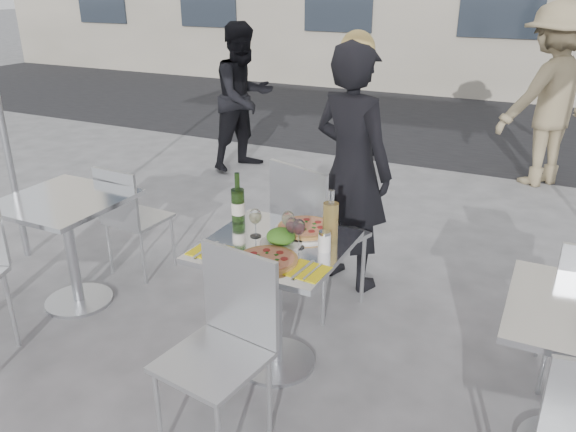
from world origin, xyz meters
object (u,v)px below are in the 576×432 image
at_px(pizza_near, 267,260).
at_px(pedestrian_b, 550,96).
at_px(napkin_right, 307,270).
at_px(carafe, 330,222).
at_px(napkin_left, 210,250).
at_px(side_chair_lfar, 129,212).
at_px(sugar_shaker, 324,241).
at_px(pedestrian_a, 244,97).
at_px(side_table_left, 68,229).
at_px(wineglass_white_b, 288,220).
at_px(wineglass_red_a, 299,228).
at_px(chair_far, 311,226).
at_px(wineglass_white_a, 255,217).
at_px(chair_near, 225,335).
at_px(main_table, 276,280).
at_px(woman_diner, 352,169).
at_px(pizza_far, 306,229).
at_px(salad_plate, 281,238).
at_px(wineglass_red_b, 292,226).
at_px(wine_bottle, 238,204).

bearing_deg(pizza_near, pedestrian_b, 76.28).
relative_size(pedestrian_b, napkin_right, 9.22).
bearing_deg(carafe, napkin_left, -144.85).
distance_m(side_chair_lfar, napkin_left, 1.38).
bearing_deg(sugar_shaker, pedestrian_a, 126.30).
relative_size(side_table_left, wineglass_white_b, 4.76).
xyz_separation_m(wineglass_red_a, napkin_left, (-0.39, -0.23, -0.11)).
xyz_separation_m(chair_far, napkin_right, (0.34, -0.82, 0.16)).
relative_size(carafe, sugar_shaker, 2.71).
relative_size(chair_far, wineglass_white_a, 6.40).
relative_size(pedestrian_b, wineglass_red_a, 11.74).
bearing_deg(chair_near, main_table, 101.28).
relative_size(woman_diner, pizza_far, 4.92).
distance_m(side_table_left, pizza_near, 1.59).
height_order(pedestrian_a, wineglass_white_b, pedestrian_a).
distance_m(main_table, wineglass_white_b, 0.33).
height_order(wineglass_white_a, napkin_left, wineglass_white_a).
distance_m(chair_near, pizza_near, 0.42).
height_order(pedestrian_a, pizza_near, pedestrian_a).
height_order(chair_far, chair_near, chair_far).
bearing_deg(carafe, salad_plate, -149.44).
distance_m(chair_near, wineglass_white_a, 0.69).
xyz_separation_m(wineglass_white_a, wineglass_red_a, (0.26, -0.02, 0.00)).
bearing_deg(pizza_far, side_table_left, -172.22).
distance_m(pedestrian_b, carafe, 3.96).
xyz_separation_m(sugar_shaker, wineglass_white_a, (-0.40, 0.00, 0.06)).
bearing_deg(side_table_left, woman_diner, 35.74).
relative_size(chair_far, pizza_near, 3.37).
bearing_deg(wineglass_red_b, wine_bottle, 161.52).
xyz_separation_m(pedestrian_b, wineglass_white_b, (-1.05, -3.92, -0.07)).
bearing_deg(pizza_near, salad_plate, 98.01).
height_order(chair_far, pedestrian_a, pedestrian_a).
distance_m(side_table_left, napkin_left, 1.28).
xyz_separation_m(carafe, wineglass_white_b, (-0.22, -0.05, -0.01)).
height_order(wineglass_red_a, napkin_right, wineglass_red_a).
distance_m(chair_near, pedestrian_b, 4.70).
height_order(carafe, wineglass_red_b, carafe).
distance_m(side_table_left, woman_diner, 1.89).
relative_size(main_table, pedestrian_a, 0.46).
bearing_deg(wineglass_red_b, main_table, -168.62).
xyz_separation_m(pizza_near, wineglass_red_a, (0.07, 0.21, 0.10)).
height_order(napkin_left, napkin_right, same).
bearing_deg(wineglass_white_b, carafe, 12.89).
bearing_deg(carafe, wineglass_red_b, -142.99).
bearing_deg(woman_diner, side_chair_lfar, 42.38).
height_order(woman_diner, wineglass_red_a, woman_diner).
relative_size(wine_bottle, napkin_left, 1.47).
relative_size(chair_far, napkin_left, 5.03).
distance_m(pizza_far, wineglass_white_a, 0.29).
relative_size(main_table, wineglass_red_b, 4.76).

